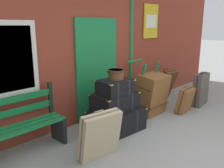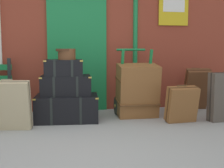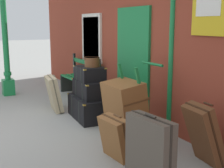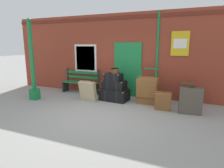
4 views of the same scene
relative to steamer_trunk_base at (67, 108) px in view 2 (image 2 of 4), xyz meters
The scene contains 11 objects.
ground_plane 1.66m from the steamer_trunk_base, 86.83° to the right, with size 60.00×60.00×0.00m, color gray.
brick_facade 1.68m from the steamer_trunk_base, 85.01° to the left, with size 10.40×0.35×3.20m.
steamer_trunk_base is the anchor object (origin of this frame).
steamer_trunk_middle 0.37m from the steamer_trunk_base, 106.62° to the left, with size 0.84×0.59×0.33m.
steamer_trunk_top 0.66m from the steamer_trunk_base, behind, with size 0.64×0.49×0.27m.
round_hatbox 0.89m from the steamer_trunk_base, 72.36° to the left, with size 0.31×0.30×0.18m.
porters_trolley 1.23m from the steamer_trunk_base, 10.25° to the left, with size 0.71×0.68×1.18m.
large_brown_trunk 1.23m from the steamer_trunk_base, ahead, with size 0.70×0.55×0.93m.
suitcase_cream 2.53m from the steamer_trunk_base, 10.26° to the left, with size 0.50×0.50×0.81m.
suitcase_olive 1.86m from the steamer_trunk_base, 14.35° to the right, with size 0.51×0.34×0.60m.
suitcase_caramel 0.99m from the steamer_trunk_base, 151.77° to the right, with size 0.68×0.38×0.75m.
Camera 2 is at (-0.24, -3.31, 1.18)m, focal length 48.65 mm.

